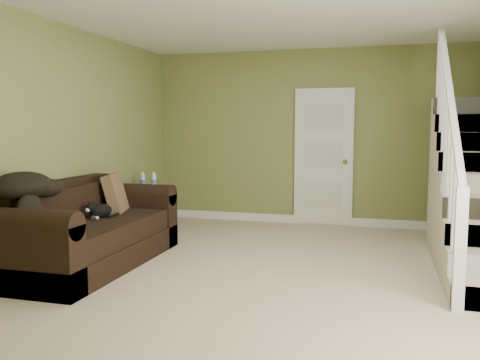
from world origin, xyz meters
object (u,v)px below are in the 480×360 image
Objects in this scene: sofa at (89,233)px; side_table at (150,209)px; banana at (68,227)px; cat at (100,211)px.

sofa is 2.72× the size of side_table.
banana is (0.28, -2.34, 0.21)m from side_table.
cat is (0.05, 0.15, 0.22)m from sofa.
side_table is (-0.18, 1.84, -0.03)m from sofa.
banana is at bearing -78.21° from sofa.
sofa is at bearing -94.81° from cat.
side_table is 2.37m from banana.
cat is at bearing 70.17° from sofa.
sofa is 0.27m from cat.
sofa reaches higher than cat.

